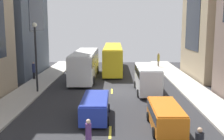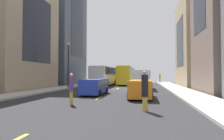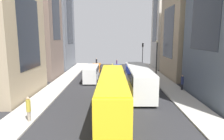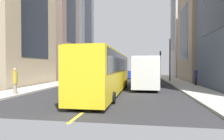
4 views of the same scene
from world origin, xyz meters
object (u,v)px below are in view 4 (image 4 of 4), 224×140
Objects in this scene: pedestrian_crossing_mid at (133,72)px; traffic_light_near_corner at (160,59)px; car_blue_1 at (132,74)px; pedestrian_crossing_near at (113,71)px; car_orange_0 at (111,73)px; pedestrian_waiting_curb at (196,76)px; city_bus_white at (145,70)px; delivery_van_white at (101,72)px; streetcar_yellow at (107,69)px; pedestrian_walking_far at (15,80)px.

pedestrian_crossing_mid is 6.89m from traffic_light_near_corner.
pedestrian_crossing_near reaches higher than car_blue_1.
pedestrian_crossing_mid is at bearing -136.51° from car_orange_0.
car_blue_1 is at bearing -105.57° from pedestrian_crossing_mid.
pedestrian_waiting_curb is at bearing 129.81° from car_orange_0.
city_bus_white is 23.07m from pedestrian_crossing_near.
pedestrian_waiting_curb is at bearing 121.38° from car_blue_1.
city_bus_white is 1.97× the size of delivery_van_white.
city_bus_white is 7.18m from streetcar_yellow.
pedestrian_crossing_near reaches higher than car_orange_0.
streetcar_yellow is 13.59m from delivery_van_white.
traffic_light_near_corner is (-10.56, -14.90, 2.60)m from delivery_van_white.
traffic_light_near_corner is (-10.58, -5.33, 3.22)m from car_orange_0.
delivery_van_white is 14.07m from pedestrian_waiting_curb.
car_blue_1 is at bearing 157.90° from car_orange_0.
city_bus_white is 9.60m from delivery_van_white.
streetcar_yellow is (3.34, 6.36, 0.12)m from city_bus_white.
traffic_light_near_corner is (-6.01, -7.19, 3.21)m from car_blue_1.
pedestrian_waiting_curb is (-9.36, -7.31, -0.90)m from streetcar_yellow.
car_blue_1 is (-4.58, 1.86, 0.01)m from car_orange_0.
pedestrian_walking_far is at bearing -121.78° from pedestrian_crossing_mid.
city_bus_white is at bearing 98.75° from car_blue_1.
streetcar_yellow is 23.00m from car_orange_0.
delivery_van_white is 1.32× the size of car_orange_0.
traffic_light_near_corner reaches higher than pedestrian_crossing_mid.
traffic_light_near_corner reaches higher than pedestrian_walking_far.
delivery_van_white reaches higher than pedestrian_walking_far.
car_orange_0 is at bearing -22.10° from car_blue_1.
car_orange_0 is 2.16× the size of pedestrian_walking_far.
pedestrian_crossing_near is 0.39× the size of traffic_light_near_corner.
city_bus_white is 5.63× the size of pedestrian_crossing_mid.
car_blue_1 is 15.86m from pedestrian_waiting_curb.
city_bus_white is at bearing -117.71° from streetcar_yellow.
streetcar_yellow is 7.20× the size of pedestrian_waiting_curb.
pedestrian_crossing_mid is 1.03× the size of pedestrian_waiting_curb.
pedestrian_walking_far is at bearing 70.95° from car_blue_1.
pedestrian_crossing_mid is at bearing -92.12° from streetcar_yellow.
pedestrian_waiting_curb is 21.05m from traffic_light_near_corner.
car_blue_1 is 24.98m from pedestrian_walking_far.
delivery_van_white reaches higher than pedestrian_crossing_mid.
traffic_light_near_corner reaches higher than pedestrian_waiting_curb.
pedestrian_walking_far is (3.60, 15.90, -0.24)m from delivery_van_white.
traffic_light_near_corner is at bearing -132.15° from pedestrian_crossing_near.
city_bus_white reaches higher than pedestrian_crossing_near.
streetcar_yellow is 6.93× the size of pedestrian_walking_far.
pedestrian_crossing_near reaches higher than pedestrian_crossing_mid.
delivery_van_white is at bearing 120.40° from pedestrian_waiting_curb.
car_orange_0 is at bearing -67.40° from city_bus_white.
car_orange_0 is (3.47, -22.70, -1.23)m from streetcar_yellow.
streetcar_yellow is 28.99m from traffic_light_near_corner.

